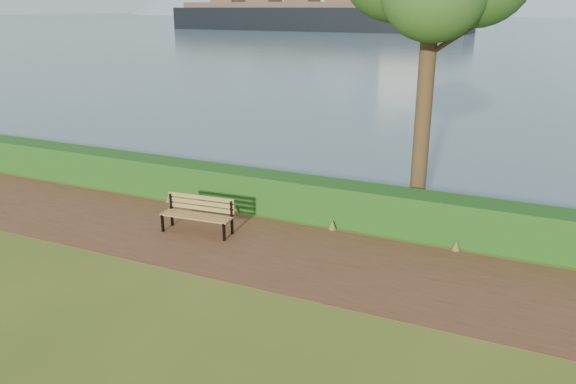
% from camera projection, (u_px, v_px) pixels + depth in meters
% --- Properties ---
extents(ground, '(140.00, 140.00, 0.00)m').
position_uv_depth(ground, '(232.00, 250.00, 12.42)').
color(ground, '#4B5D1A').
rests_on(ground, ground).
extents(path, '(40.00, 3.40, 0.01)m').
position_uv_depth(path, '(239.00, 245.00, 12.68)').
color(path, '#56321D').
rests_on(path, ground).
extents(hedge, '(32.00, 0.85, 1.00)m').
position_uv_depth(hedge, '(282.00, 194.00, 14.50)').
color(hedge, '#144112').
rests_on(hedge, ground).
extents(water, '(700.00, 510.00, 0.00)m').
position_uv_depth(water, '(544.00, 20.00, 236.38)').
color(water, '#435A6D').
rests_on(water, ground).
extents(bench, '(1.77, 0.66, 0.87)m').
position_uv_depth(bench, '(198.00, 212.00, 13.25)').
color(bench, black).
rests_on(bench, ground).
extents(cargo_ship, '(70.39, 15.08, 21.21)m').
position_uv_depth(cargo_ship, '(322.00, 16.00, 124.76)').
color(cargo_ship, black).
rests_on(cargo_ship, ground).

